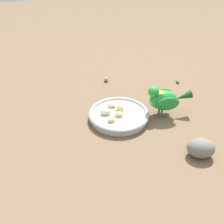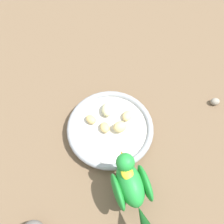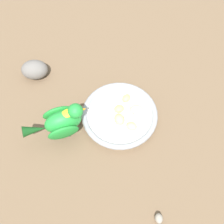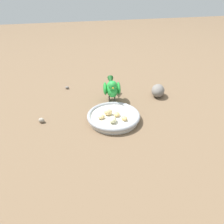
# 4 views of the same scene
# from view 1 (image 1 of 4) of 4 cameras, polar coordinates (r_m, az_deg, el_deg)

# --- Properties ---
(ground_plane) EXTENTS (4.00, 4.00, 0.00)m
(ground_plane) POSITION_cam_1_polar(r_m,az_deg,el_deg) (0.91, 2.64, -2.20)
(ground_plane) COLOR brown
(feeding_bowl) EXTENTS (0.21, 0.21, 0.03)m
(feeding_bowl) POSITION_cam_1_polar(r_m,az_deg,el_deg) (0.92, 1.44, -0.68)
(feeding_bowl) COLOR beige
(feeding_bowl) RESTS_ON ground_plane
(apple_piece_0) EXTENTS (0.03, 0.03, 0.02)m
(apple_piece_0) POSITION_cam_1_polar(r_m,az_deg,el_deg) (0.88, -0.12, -1.56)
(apple_piece_0) COLOR tan
(apple_piece_0) RESTS_ON feeding_bowl
(apple_piece_1) EXTENTS (0.03, 0.03, 0.03)m
(apple_piece_1) POSITION_cam_1_polar(r_m,az_deg,el_deg) (0.93, 1.94, 1.08)
(apple_piece_1) COLOR #E5C67F
(apple_piece_1) RESTS_ON feeding_bowl
(apple_piece_2) EXTENTS (0.03, 0.03, 0.02)m
(apple_piece_2) POSITION_cam_1_polar(r_m,az_deg,el_deg) (0.90, 1.48, -0.42)
(apple_piece_2) COLOR tan
(apple_piece_2) RESTS_ON feeding_bowl
(apple_piece_3) EXTENTS (0.04, 0.04, 0.02)m
(apple_piece_3) POSITION_cam_1_polar(r_m,az_deg,el_deg) (0.91, -1.39, 0.13)
(apple_piece_3) COLOR beige
(apple_piece_3) RESTS_ON feeding_bowl
(apple_piece_4) EXTENTS (0.04, 0.04, 0.02)m
(apple_piece_4) POSITION_cam_1_polar(r_m,az_deg,el_deg) (0.95, -0.08, 1.55)
(apple_piece_4) COLOR #E5C67F
(apple_piece_4) RESTS_ON feeding_bowl
(parrot) EXTENTS (0.17, 0.09, 0.12)m
(parrot) POSITION_cam_1_polar(r_m,az_deg,el_deg) (0.93, 10.86, 2.82)
(parrot) COLOR #59544C
(parrot) RESTS_ON ground_plane
(rock_large) EXTENTS (0.10, 0.09, 0.06)m
(rock_large) POSITION_cam_1_polar(r_m,az_deg,el_deg) (0.81, 18.18, -7.23)
(rock_large) COLOR slate
(rock_large) RESTS_ON ground_plane
(pebble_0) EXTENTS (0.03, 0.03, 0.02)m
(pebble_0) POSITION_cam_1_polar(r_m,az_deg,el_deg) (1.16, -1.23, 6.92)
(pebble_0) COLOR gray
(pebble_0) RESTS_ON ground_plane
(pebble_1) EXTENTS (0.02, 0.02, 0.01)m
(pebble_1) POSITION_cam_1_polar(r_m,az_deg,el_deg) (1.18, 13.61, 6.26)
(pebble_1) COLOR slate
(pebble_1) RESTS_ON ground_plane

